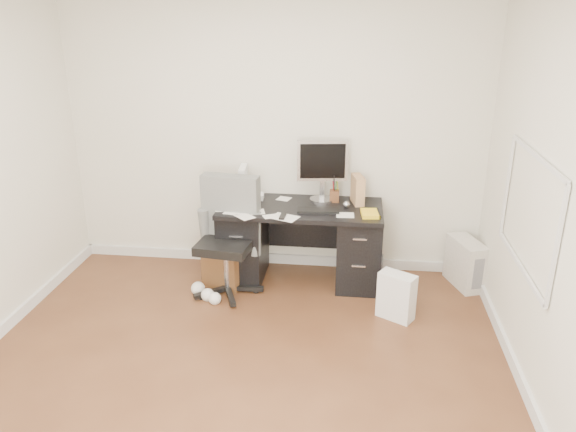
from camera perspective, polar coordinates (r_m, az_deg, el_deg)
name	(u,v)px	position (r m, az deg, el deg)	size (l,w,h in m)	color
ground	(235,384)	(4.13, -5.46, -16.61)	(4.00, 4.00, 0.00)	#4B2A18
room_shell	(231,154)	(3.42, -5.77, 6.32)	(4.02, 4.02, 2.71)	beige
desk	(300,241)	(5.31, 1.28, -2.58)	(1.50, 0.70, 0.75)	black
loose_papers	(279,207)	(5.15, -0.96, 0.89)	(1.10, 0.60, 0.00)	silver
lcd_monitor	(322,170)	(5.25, 3.50, 4.64)	(0.47, 0.27, 0.60)	#B5B4B9
keyboard	(318,210)	(5.05, 3.09, 0.56)	(0.37, 0.13, 0.02)	black
computer_mouse	(346,205)	(5.15, 5.95, 1.17)	(0.07, 0.07, 0.07)	#B5B4B9
travel_mug	(225,199)	(5.17, -6.44, 1.77)	(0.07, 0.07, 0.16)	#163D99
white_binder	(243,182)	(5.39, -4.55, 3.46)	(0.12, 0.27, 0.31)	white
magazine_file	(358,190)	(5.26, 7.09, 2.68)	(0.11, 0.23, 0.27)	#A3744F
pen_cup	(335,188)	(5.29, 4.75, 2.82)	(0.11, 0.11, 0.26)	#522F17
yellow_book	(370,214)	(5.00, 8.36, 0.25)	(0.16, 0.20, 0.03)	yellow
paper_remote	(285,216)	(4.91, -0.35, -0.05)	(0.23, 0.19, 0.02)	silver
office_chair	(226,238)	(5.05, -6.36, -2.28)	(0.61, 0.61, 1.07)	#575957
pc_tower	(465,263)	(5.53, 17.58, -4.58)	(0.20, 0.45, 0.45)	#B2ACA0
shopping_bag	(396,296)	(4.84, 10.95, -8.00)	(0.30, 0.21, 0.41)	silver
wicker_basket	(228,264)	(5.37, -6.08, -4.91)	(0.37, 0.37, 0.37)	#533319
desk_printer	(367,266)	(5.58, 7.99, -5.09)	(0.31, 0.25, 0.18)	slate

